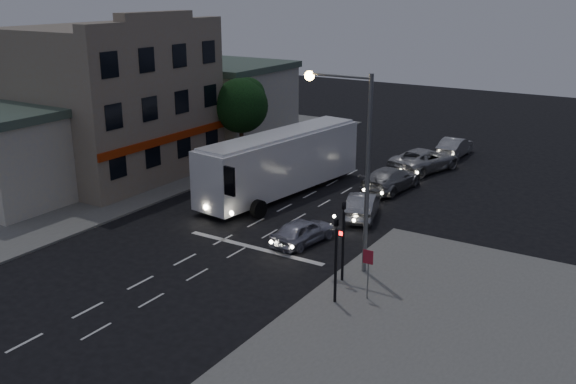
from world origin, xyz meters
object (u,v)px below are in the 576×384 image
Objects in this scene: traffic_signal_side at (336,250)px; car_sedan_b at (391,179)px; tour_bus at (281,161)px; car_extra at (455,147)px; regulatory_sign at (368,266)px; car_sedan_c at (425,160)px; traffic_signal_main at (343,232)px; streetlight at (355,150)px; car_suv at (303,231)px; car_sedan_a at (363,205)px; street_tree at (241,103)px.

car_sedan_b is at bearing 105.40° from traffic_signal_side.
tour_bus is 2.50× the size of car_sedan_b.
regulatory_sign reaches higher than car_extra.
car_sedan_c reaches higher than car_extra.
traffic_signal_main is at bearing 109.49° from traffic_signal_side.
traffic_signal_side reaches higher than car_extra.
tour_bus is 1.46× the size of streetlight.
traffic_signal_main is (2.94, -24.58, 1.67)m from car_extra.
car_sedan_c is 5.15m from car_extra.
car_sedan_c is 2.62× the size of regulatory_sign.
car_suv is 10.77m from car_sedan_b.
traffic_signal_side reaches higher than car_sedan_b.
car_sedan_a is 0.83× the size of car_sedan_b.
car_sedan_a is at bearing 111.64° from streetlight.
car_sedan_c reaches higher than car_sedan_a.
regulatory_sign is (5.52, -4.04, 0.93)m from car_suv.
street_tree is (-6.57, 4.80, 2.36)m from tour_bus.
regulatory_sign reaches higher than car_suv.
tour_bus is at bearing 136.29° from regulatory_sign.
street_tree reaches higher than car_sedan_b.
street_tree is at bearing 135.50° from traffic_signal_side.
regulatory_sign is (5.17, -20.47, 0.80)m from car_sedan_c.
car_sedan_a is 0.70× the size of street_tree.
car_extra reaches higher than car_suv.
tour_bus is 16.46m from car_extra.
car_extra is at bearing 97.81° from traffic_signal_side.
traffic_signal_main is at bearing 116.60° from car_sedan_c.
regulatory_sign is 5.18m from streetlight.
traffic_signal_side is at bearing -74.30° from streetlight.
car_sedan_c is at bearing -104.64° from car_sedan_a.
car_sedan_b is 1.28× the size of traffic_signal_main.
traffic_signal_side reaches higher than car_sedan_c.
traffic_signal_main is 3.61m from streetlight.
car_sedan_c is at bearing 100.11° from traffic_signal_main.
traffic_signal_side reaches higher than car_sedan_a.
traffic_signal_main is (9.24, -9.44, 0.28)m from tour_bus.
car_extra is 26.86m from traffic_signal_side.
car_suv is at bearing 141.68° from traffic_signal_main.
regulatory_sign is at bearing 152.57° from car_suv.
regulatory_sign is at bearing 115.23° from car_sedan_b.
car_sedan_a is at bearing 109.12° from car_sedan_c.
regulatory_sign is at bearing -51.25° from streetlight.
streetlight is at bearing 164.58° from car_suv.
tour_bus is 6.56m from car_sedan_a.
tour_bus is at bearing 134.38° from traffic_signal_main.
tour_bus is 5.99× the size of regulatory_sign.
street_tree reaches higher than car_sedan_a.
street_tree is at bearing 138.92° from regulatory_sign.
car_suv is 16.86m from street_tree.
car_sedan_b is (-0.69, 5.57, 0.05)m from car_sedan_a.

